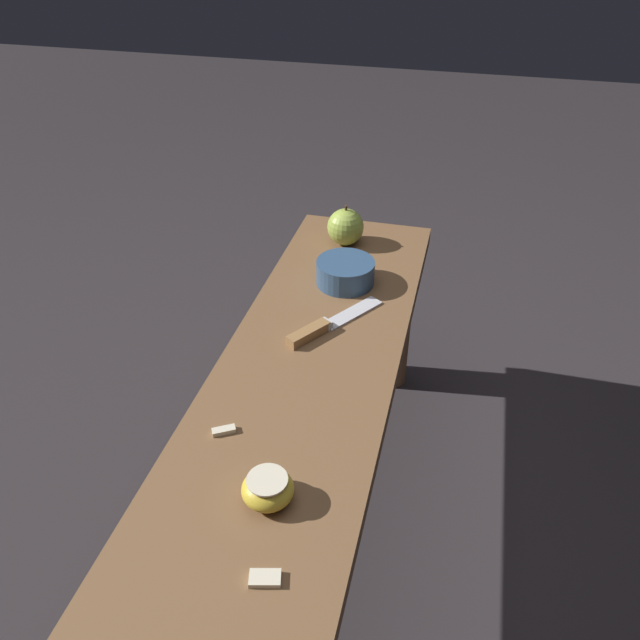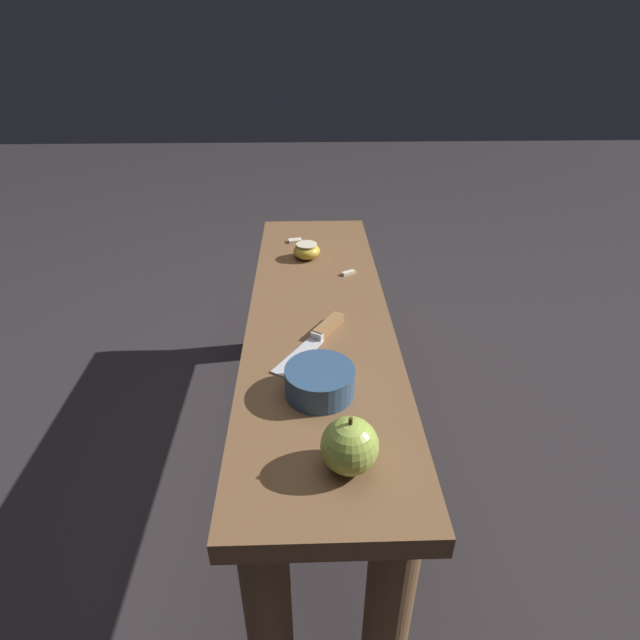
% 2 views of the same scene
% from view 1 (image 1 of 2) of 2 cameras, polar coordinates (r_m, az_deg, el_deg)
% --- Properties ---
extents(ground_plane, '(8.00, 8.00, 0.00)m').
position_cam_1_polar(ground_plane, '(1.44, -1.01, -18.20)').
color(ground_plane, '#2D282B').
extents(wooden_bench, '(1.17, 0.32, 0.45)m').
position_cam_1_polar(wooden_bench, '(1.18, -1.18, -8.40)').
color(wooden_bench, brown).
rests_on(wooden_bench, ground_plane).
extents(knife, '(0.21, 0.15, 0.02)m').
position_cam_1_polar(knife, '(1.19, 0.18, -0.66)').
color(knife, silver).
rests_on(knife, wooden_bench).
extents(apple_whole, '(0.09, 0.09, 0.10)m').
position_cam_1_polar(apple_whole, '(1.47, 2.35, 8.51)').
color(apple_whole, '#9EB747').
rests_on(apple_whole, wooden_bench).
extents(apple_cut, '(0.07, 0.07, 0.04)m').
position_cam_1_polar(apple_cut, '(0.89, -4.79, -15.13)').
color(apple_cut, gold).
rests_on(apple_cut, wooden_bench).
extents(apple_slice_near_knife, '(0.03, 0.04, 0.01)m').
position_cam_1_polar(apple_slice_near_knife, '(1.00, -8.78, -9.95)').
color(apple_slice_near_knife, beige).
rests_on(apple_slice_near_knife, wooden_bench).
extents(apple_slice_center, '(0.03, 0.04, 0.01)m').
position_cam_1_polar(apple_slice_center, '(0.83, -5.05, -22.47)').
color(apple_slice_center, beige).
rests_on(apple_slice_center, wooden_bench).
extents(bowl, '(0.12, 0.12, 0.05)m').
position_cam_1_polar(bowl, '(1.32, 2.33, 4.38)').
color(bowl, '#335175').
rests_on(bowl, wooden_bench).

